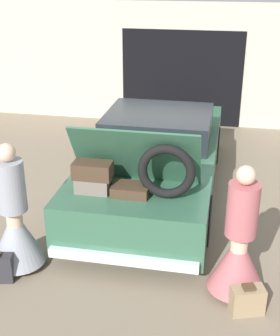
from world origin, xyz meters
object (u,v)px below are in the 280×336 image
object	(u,v)px
car	(155,158)
suitcase_beside_right_person	(247,300)
person_left	(15,225)
person_right	(238,251)

from	to	relation	value
car	suitcase_beside_right_person	world-z (taller)	car
person_left	person_right	distance (m)	2.73
person_left	suitcase_beside_right_person	distance (m)	2.92
person_right	person_left	bearing A→B (deg)	97.37
person_left	person_right	world-z (taller)	person_left
car	suitcase_beside_right_person	bearing A→B (deg)	-61.65
person_left	car	bearing A→B (deg)	165.07
car	person_left	distance (m)	2.79
person_right	suitcase_beside_right_person	world-z (taller)	person_right
person_right	car	bearing A→B (deg)	36.66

